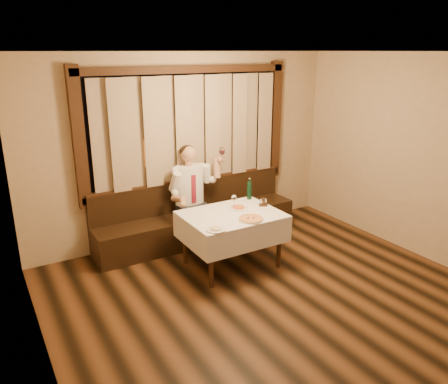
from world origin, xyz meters
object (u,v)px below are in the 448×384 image
pizza (251,219)px  seated_man (192,189)px  pasta_cream (216,228)px  banquette (197,220)px  dining_table (232,221)px  pasta_red (239,206)px  green_bottle (249,190)px  cruet_caddy (263,203)px

pizza → seated_man: bearing=99.3°
pasta_cream → banquette: bearing=72.0°
banquette → pizza: bearing=-86.1°
dining_table → pasta_red: 0.25m
pizza → green_bottle: (0.44, 0.70, 0.12)m
dining_table → seated_man: size_ratio=0.85×
green_bottle → pasta_red: bearing=-142.7°
cruet_caddy → seated_man: (-0.64, 0.90, 0.06)m
banquette → seated_man: bearing=-141.1°
banquette → cruet_caddy: size_ratio=25.82×
pasta_cream → seated_man: 1.36m
banquette → pasta_cream: size_ratio=13.19×
banquette → green_bottle: size_ratio=10.18×
pasta_red → pizza: bearing=-101.3°
pasta_red → green_bottle: green_bottle is taller
pasta_cream → cruet_caddy: size_ratio=1.96×
dining_table → seated_man: 0.96m
pizza → cruet_caddy: cruet_caddy is taller
dining_table → pizza: bearing=-74.2°
pizza → pasta_red: bearing=78.7°
dining_table → pasta_cream: 0.61m
green_bottle → seated_man: 0.85m
banquette → cruet_caddy: bearing=-61.9°
dining_table → green_bottle: (0.53, 0.38, 0.24)m
pasta_red → cruet_caddy: (0.35, -0.08, 0.01)m
seated_man → cruet_caddy: bearing=-54.5°
banquette → seated_man: (-0.11, -0.09, 0.55)m
green_bottle → cruet_caddy: (0.00, -0.35, -0.09)m
pizza → cruet_caddy: bearing=38.4°
dining_table → seated_man: (-0.11, 0.93, 0.21)m
pasta_red → pasta_cream: 0.80m
seated_man → banquette: bearing=38.9°
pizza → cruet_caddy: size_ratio=2.65×
dining_table → green_bottle: bearing=35.4°
dining_table → seated_man: seated_man is taller
cruet_caddy → seated_man: bearing=147.8°
banquette → dining_table: (0.00, -1.02, 0.34)m
pizza → green_bottle: bearing=57.7°
cruet_caddy → pizza: bearing=-119.3°
banquette → pasta_red: (0.18, -0.92, 0.48)m
pizza → green_bottle: green_bottle is taller
pizza → seated_man: (-0.20, 1.25, 0.09)m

